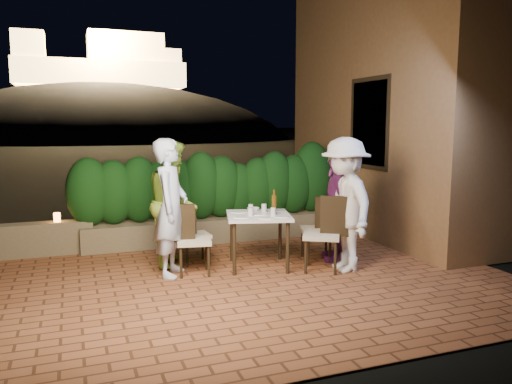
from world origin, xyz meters
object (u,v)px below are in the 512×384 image
chair_left_front (194,239)px  diner_blue (171,208)px  dining_table (258,241)px  diner_purple (337,205)px  bowl (253,209)px  chair_right_front (322,233)px  diner_white (344,205)px  chair_left_back (195,234)px  beer_bottle (274,202)px  diner_green (173,202)px  chair_right_back (316,228)px  parapet_lamp (57,217)px

chair_left_front → diner_blue: (-0.28, 0.07, 0.43)m
dining_table → diner_purple: 1.28m
bowl → chair_right_front: bearing=-46.3°
chair_left_front → diner_white: diner_white is taller
chair_left_back → chair_right_front: (1.54, -0.95, 0.09)m
dining_table → diner_blue: bearing=177.1°
beer_bottle → diner_blue: bearing=175.7°
beer_bottle → diner_green: diner_green is taller
diner_blue → diner_white: 2.33m
chair_right_front → diner_white: (0.29, -0.09, 0.39)m
dining_table → chair_right_back: size_ratio=0.91×
chair_right_back → dining_table: bearing=22.4°
dining_table → diner_purple: (1.20, -0.05, 0.44)m
chair_right_front → diner_purple: (0.45, 0.40, 0.30)m
chair_left_back → chair_right_front: 1.81m
chair_left_front → chair_left_back: chair_left_front is taller
bowl → diner_white: size_ratio=0.10×
dining_table → bowl: bowl is taller
diner_purple → parapet_lamp: 4.26m
beer_bottle → diner_white: bearing=-30.7°
bowl → diner_green: diner_green is taller
chair_left_back → bowl: bearing=-16.5°
chair_left_front → chair_right_back: bearing=11.8°
chair_left_back → chair_right_back: bearing=-17.5°
chair_right_back → diner_white: 0.75m
chair_right_back → beer_bottle: bearing=27.1°
beer_bottle → diner_white: (0.83, -0.49, -0.01)m
beer_bottle → diner_green: size_ratio=0.19×
chair_left_back → chair_right_front: chair_right_front is taller
chair_left_front → diner_green: 0.75m
beer_bottle → diner_purple: bearing=-0.0°
diner_white → chair_right_back: bearing=-166.2°
chair_left_front → diner_blue: bearing=176.8°
beer_bottle → diner_purple: diner_purple is taller
diner_blue → chair_left_back: bearing=-19.1°
chair_left_front → diner_purple: size_ratio=0.58×
parapet_lamp → bowl: bearing=-28.4°
diner_green → parapet_lamp: diner_green is taller
chair_right_front → chair_left_back: bearing=-1.3°
chair_left_front → parapet_lamp: (-1.73, 1.76, 0.10)m
chair_left_front → diner_purple: diner_purple is taller
dining_table → chair_right_front: size_ratio=0.83×
chair_left_front → diner_green: (-0.15, 0.61, 0.41)m
parapet_lamp → diner_white: bearing=-31.8°
diner_white → parapet_lamp: diner_white is taller
bowl → parapet_lamp: bowl is taller
bowl → chair_right_front: size_ratio=0.17×
dining_table → diner_green: size_ratio=0.48×
dining_table → chair_right_back: bearing=3.3°
bowl → chair_left_back: size_ratio=0.21×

